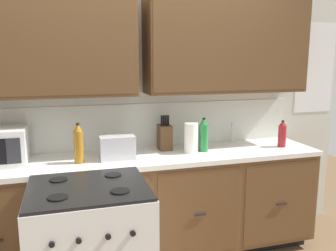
{
  "coord_description": "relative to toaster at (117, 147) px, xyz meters",
  "views": [
    {
      "loc": [
        -0.63,
        -2.53,
        1.73
      ],
      "look_at": [
        0.19,
        0.27,
        1.18
      ],
      "focal_mm": 38.05,
      "sensor_mm": 36.0,
      "label": 1
    }
  ],
  "objects": [
    {
      "name": "paper_towel_roll",
      "position": [
        0.64,
        0.01,
        0.03
      ],
      "size": [
        0.12,
        0.12,
        0.26
      ],
      "primitive_type": "cylinder",
      "color": "white",
      "rests_on": "counter_run"
    },
    {
      "name": "wall_unit",
      "position": [
        0.24,
        0.23,
        0.59
      ],
      "size": [
        4.23,
        0.4,
        2.36
      ],
      "color": "silver",
      "rests_on": "ground_plane"
    },
    {
      "name": "bottle_green",
      "position": [
        0.76,
        0.02,
        0.05
      ],
      "size": [
        0.08,
        0.08,
        0.3
      ],
      "color": "#237A38",
      "rests_on": "counter_run"
    },
    {
      "name": "sink_faucet",
      "position": [
        1.14,
        0.25,
        0.0
      ],
      "size": [
        0.02,
        0.02,
        0.2
      ],
      "primitive_type": "cylinder",
      "color": "#B2B5BA",
      "rests_on": "counter_run"
    },
    {
      "name": "counter_run",
      "position": [
        0.24,
        0.03,
        -0.55
      ],
      "size": [
        3.06,
        0.64,
        0.93
      ],
      "color": "black",
      "rests_on": "ground_plane"
    },
    {
      "name": "toaster",
      "position": [
        0.0,
        0.0,
        0.0
      ],
      "size": [
        0.28,
        0.18,
        0.19
      ],
      "color": "#B7B7BC",
      "rests_on": "counter_run"
    },
    {
      "name": "knife_block",
      "position": [
        0.45,
        0.18,
        0.02
      ],
      "size": [
        0.11,
        0.14,
        0.31
      ],
      "color": "#52361E",
      "rests_on": "counter_run"
    },
    {
      "name": "bottle_red",
      "position": [
        1.51,
        -0.02,
        0.03
      ],
      "size": [
        0.07,
        0.07,
        0.25
      ],
      "color": "maroon",
      "rests_on": "counter_run"
    },
    {
      "name": "bottle_amber",
      "position": [
        -0.3,
        -0.04,
        0.06
      ],
      "size": [
        0.07,
        0.07,
        0.32
      ],
      "color": "#9E6619",
      "rests_on": "counter_run"
    }
  ]
}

